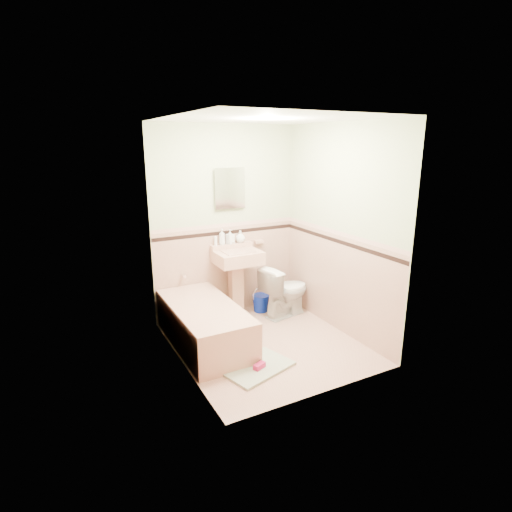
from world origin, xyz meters
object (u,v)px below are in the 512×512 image
soap_bottle_mid (230,237)px  bucket (261,303)px  sink (238,284)px  bathtub (205,326)px  shoe (259,366)px  medicine_cabinet (230,188)px  soap_bottle_left (222,237)px  soap_bottle_right (240,237)px  toilet (285,291)px

soap_bottle_mid → bucket: (0.38, -0.17, -0.95)m
sink → bucket: (0.36, 0.01, -0.34)m
bathtub → shoe: 0.88m
medicine_cabinet → shoe: 2.30m
soap_bottle_left → shoe: size_ratio=1.57×
medicine_cabinet → soap_bottle_left: (-0.14, -0.03, -0.62)m
bathtub → soap_bottle_left: size_ratio=7.12×
soap_bottle_right → soap_bottle_left: bearing=180.0°
medicine_cabinet → bathtub: bearing=-132.6°
sink → shoe: 1.46m
bathtub → soap_bottle_left: 1.24m
sink → toilet: bearing=-23.5°
bathtub → soap_bottle_right: bearing=41.3°
medicine_cabinet → soap_bottle_mid: size_ratio=2.34×
sink → toilet: (0.58, -0.25, -0.11)m
medicine_cabinet → toilet: bearing=-38.5°
medicine_cabinet → toilet: (0.58, -0.46, -1.35)m
soap_bottle_mid → toilet: 1.03m
soap_bottle_mid → shoe: soap_bottle_mid is taller
medicine_cabinet → soap_bottle_right: (0.13, -0.03, -0.65)m
bucket → shoe: bucket is taller
soap_bottle_left → bucket: (0.49, -0.17, -0.96)m
soap_bottle_left → soap_bottle_right: bearing=0.0°
bathtub → sink: size_ratio=1.65×
bathtub → soap_bottle_right: 1.36m
sink → medicine_cabinet: 1.26m
medicine_cabinet → shoe: (-0.40, -1.56, -1.64)m
sink → toilet: 0.65m
bathtub → toilet: (1.26, 0.28, 0.12)m
toilet → shoe: size_ratio=5.20×
soap_bottle_right → bathtub: bearing=-138.7°
soap_bottle_right → bucket: soap_bottle_right is taller
bathtub → medicine_cabinet: (0.68, 0.74, 1.47)m
soap_bottle_left → soap_bottle_mid: (0.12, 0.00, -0.01)m
medicine_cabinet → soap_bottle_right: size_ratio=2.76×
medicine_cabinet → soap_bottle_left: 0.64m
medicine_cabinet → bucket: bearing=-28.7°
soap_bottle_left → toilet: bearing=-31.1°
sink → shoe: sink is taller
medicine_cabinet → soap_bottle_left: bearing=-167.5°
soap_bottle_right → shoe: soap_bottle_right is taller
soap_bottle_left → shoe: (-0.26, -1.53, -1.02)m
bucket → shoe: (-0.76, -1.36, -0.06)m
soap_bottle_right → shoe: bearing=-109.1°
sink → soap_bottle_mid: 0.64m
medicine_cabinet → soap_bottle_right: bearing=-13.1°
toilet → bucket: 0.42m
soap_bottle_right → bucket: bearing=-36.1°
toilet → soap_bottle_mid: bearing=42.5°
bathtub → soap_bottle_right: size_ratio=9.27×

